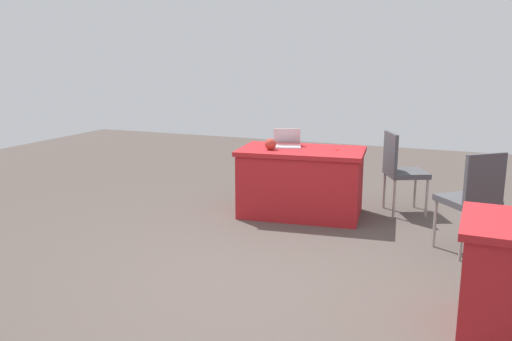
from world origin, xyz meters
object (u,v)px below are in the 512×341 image
object	(u,v)px
table_foreground	(301,182)
yarn_ball	(270,144)
chair_near_front	(473,195)
laptop_silver	(287,143)
scissors_red	(337,149)
chair_by_pillar	(400,167)

from	to	relation	value
table_foreground	yarn_ball	bearing A→B (deg)	29.90
table_foreground	chair_near_front	size ratio (longest dim) A/B	1.53
laptop_silver	yarn_ball	world-z (taller)	laptop_silver
chair_near_front	scissors_red	size ratio (longest dim) A/B	5.43
table_foreground	chair_by_pillar	bearing A→B (deg)	-154.01
yarn_ball	laptop_silver	bearing A→B (deg)	-111.59
table_foreground	chair_near_front	xyz separation A→B (m)	(-1.83, 0.62, 0.18)
chair_by_pillar	table_foreground	bearing A→B (deg)	-89.55
table_foreground	chair_by_pillar	xyz separation A→B (m)	(-1.05, -0.51, 0.16)
chair_by_pillar	scissors_red	distance (m)	0.80
table_foreground	scissors_red	world-z (taller)	scissors_red
laptop_silver	scissors_red	size ratio (longest dim) A/B	2.18
scissors_red	table_foreground	bearing A→B (deg)	-84.47
table_foreground	laptop_silver	size ratio (longest dim) A/B	3.81
laptop_silver	chair_by_pillar	bearing A→B (deg)	-179.53
chair_near_front	chair_by_pillar	size ratio (longest dim) A/B	1.02
table_foreground	laptop_silver	world-z (taller)	laptop_silver
chair_near_front	yarn_ball	xyz separation A→B (m)	(2.15, -0.44, 0.27)
table_foreground	chair_near_front	world-z (taller)	chair_near_front
chair_by_pillar	laptop_silver	size ratio (longest dim) A/B	2.43
laptop_silver	scissors_red	distance (m)	0.58
table_foreground	scissors_red	size ratio (longest dim) A/B	8.31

